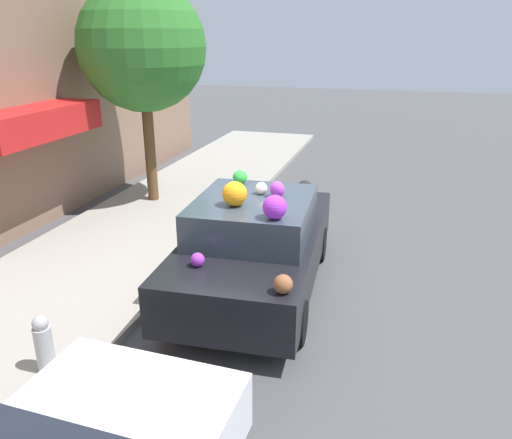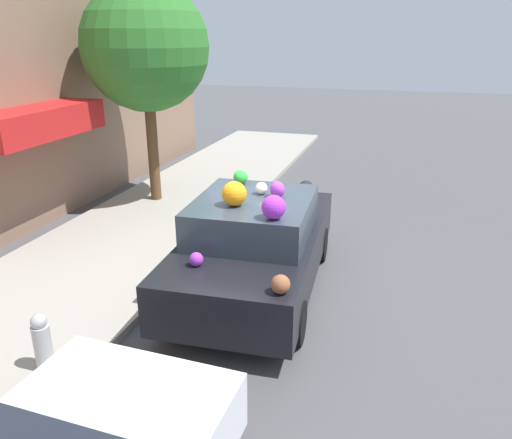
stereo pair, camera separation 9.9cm
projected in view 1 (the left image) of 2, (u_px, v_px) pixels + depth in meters
ground_plane at (247, 287)px, 7.78m from camera, size 60.00×60.00×0.00m
sidewalk_curb at (96, 263)px, 8.47m from camera, size 24.00×3.20×0.11m
street_tree at (142, 47)px, 10.38m from camera, size 2.68×2.68×4.68m
fire_hydrant at (44, 344)px, 5.57m from camera, size 0.20×0.20×0.70m
art_car at (256, 243)px, 7.44m from camera, size 4.24×2.08×1.85m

